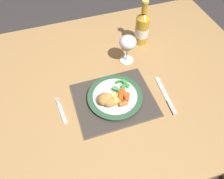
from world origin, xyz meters
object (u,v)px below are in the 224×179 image
(wine_glass, at_px, (128,44))
(table_knife, at_px, (167,98))
(bottle, at_px, (142,28))
(fork, at_px, (62,112))
(dinner_plate, at_px, (115,97))
(dining_table, at_px, (100,94))

(wine_glass, bearing_deg, table_knife, -73.03)
(bottle, bearing_deg, fork, -147.34)
(dinner_plate, bearing_deg, dining_table, 112.54)
(table_knife, height_order, bottle, bottle)
(table_knife, xyz_separation_m, wine_glass, (-0.08, 0.27, 0.10))
(dining_table, relative_size, dinner_plate, 6.60)
(fork, bearing_deg, bottle, 32.66)
(dinner_plate, bearing_deg, fork, 178.44)
(fork, distance_m, table_knife, 0.45)
(dinner_plate, relative_size, table_knife, 1.14)
(wine_glass, bearing_deg, fork, -151.14)
(dinner_plate, bearing_deg, table_knife, -17.83)
(bottle, bearing_deg, dining_table, -144.17)
(dining_table, bearing_deg, wine_glass, 30.61)
(fork, relative_size, table_knife, 0.67)
(dining_table, xyz_separation_m, table_knife, (0.26, -0.17, 0.08))
(dining_table, relative_size, table_knife, 7.53)
(dinner_plate, distance_m, table_knife, 0.22)
(dining_table, bearing_deg, table_knife, -33.73)
(dining_table, xyz_separation_m, dinner_plate, (0.04, -0.10, 0.09))
(bottle, bearing_deg, table_knife, -95.59)
(table_knife, distance_m, bottle, 0.39)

